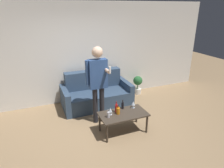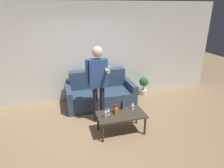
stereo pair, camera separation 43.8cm
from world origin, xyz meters
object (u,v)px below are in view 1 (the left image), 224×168
at_px(couch, 96,94).
at_px(bottle_orange, 108,114).
at_px(coffee_table, 123,116).
at_px(person_standing_front, 98,79).

distance_m(couch, bottle_orange, 1.52).
height_order(coffee_table, bottle_orange, bottle_orange).
height_order(couch, coffee_table, couch).
xyz_separation_m(coffee_table, bottle_orange, (-0.35, -0.03, 0.12)).
bearing_deg(bottle_orange, person_standing_front, 90.34).
xyz_separation_m(couch, coffee_table, (0.13, -1.47, 0.07)).
bearing_deg(bottle_orange, couch, 81.64).
xyz_separation_m(coffee_table, person_standing_front, (-0.35, 0.59, 0.68)).
bearing_deg(bottle_orange, coffee_table, 4.67).
height_order(couch, person_standing_front, person_standing_front).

